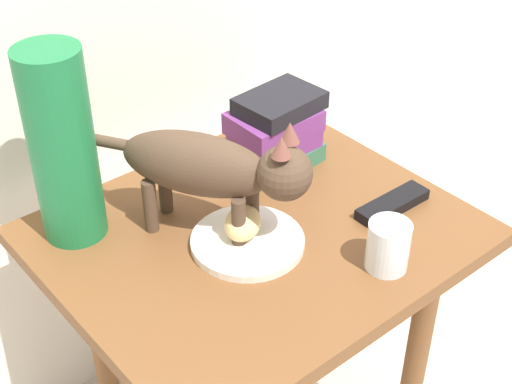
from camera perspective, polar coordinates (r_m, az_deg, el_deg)
side_table at (r=1.35m, az=0.00°, el=-6.05°), size 0.69×0.59×0.60m
plate at (r=1.25m, az=-0.66°, el=-3.83°), size 0.19×0.19×0.01m
bread_roll at (r=1.24m, az=-1.02°, el=-2.41°), size 0.10×0.10×0.05m
cat at (r=1.21m, az=-3.34°, el=1.89°), size 0.28×0.42×0.23m
book_stack at (r=1.42m, az=1.58°, el=4.70°), size 0.18×0.13×0.15m
green_vase at (r=1.23m, az=-14.61°, el=3.35°), size 0.11×0.11×0.34m
candle_jar at (r=1.21m, az=10.06°, el=-4.26°), size 0.07×0.07×0.08m
tv_remote at (r=1.36m, az=10.41°, el=-0.93°), size 0.15×0.05×0.02m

